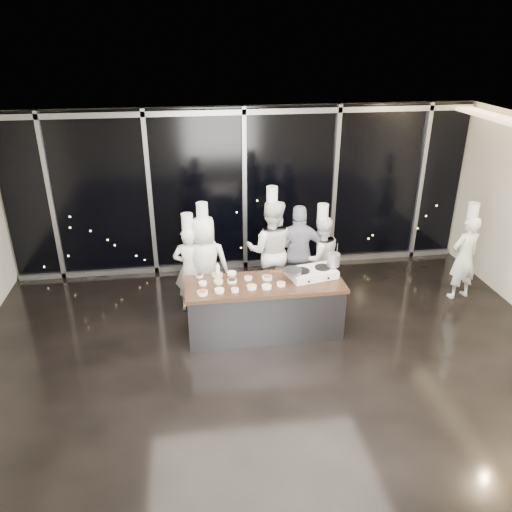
{
  "coord_description": "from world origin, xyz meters",
  "views": [
    {
      "loc": [
        -1.11,
        -5.84,
        4.49
      ],
      "look_at": [
        -0.09,
        1.2,
        1.23
      ],
      "focal_mm": 35.0,
      "sensor_mm": 36.0,
      "label": 1
    }
  ],
  "objects_px": {
    "stove": "(312,273)",
    "guest": "(299,254)",
    "chef_far_left": "(190,268)",
    "chef_right": "(320,257)",
    "chef_side": "(464,256)",
    "chef_left": "(205,263)",
    "frying_pan": "(292,271)",
    "chef_center": "(271,250)",
    "demo_counter": "(264,308)",
    "stock_pot": "(333,260)"
  },
  "relations": [
    {
      "from": "frying_pan",
      "to": "guest",
      "type": "bearing_deg",
      "value": 58.81
    },
    {
      "from": "chef_center",
      "to": "stove",
      "type": "bearing_deg",
      "value": 128.78
    },
    {
      "from": "demo_counter",
      "to": "frying_pan",
      "type": "distance_m",
      "value": 0.75
    },
    {
      "from": "frying_pan",
      "to": "chef_left",
      "type": "distance_m",
      "value": 1.6
    },
    {
      "from": "guest",
      "to": "chef_far_left",
      "type": "bearing_deg",
      "value": 10.22
    },
    {
      "from": "demo_counter",
      "to": "chef_left",
      "type": "distance_m",
      "value": 1.34
    },
    {
      "from": "demo_counter",
      "to": "chef_center",
      "type": "height_order",
      "value": "chef_center"
    },
    {
      "from": "stove",
      "to": "chef_left",
      "type": "relative_size",
      "value": 0.42
    },
    {
      "from": "frying_pan",
      "to": "stock_pot",
      "type": "relative_size",
      "value": 2.59
    },
    {
      "from": "chef_far_left",
      "to": "chef_left",
      "type": "xyz_separation_m",
      "value": [
        0.25,
        0.0,
        0.07
      ]
    },
    {
      "from": "chef_left",
      "to": "chef_center",
      "type": "height_order",
      "value": "chef_center"
    },
    {
      "from": "chef_far_left",
      "to": "chef_right",
      "type": "bearing_deg",
      "value": -167.86
    },
    {
      "from": "chef_left",
      "to": "chef_far_left",
      "type": "bearing_deg",
      "value": 11.48
    },
    {
      "from": "stock_pot",
      "to": "chef_right",
      "type": "xyz_separation_m",
      "value": [
        0.03,
        0.87,
        -0.36
      ]
    },
    {
      "from": "chef_side",
      "to": "chef_left",
      "type": "bearing_deg",
      "value": -17.2
    },
    {
      "from": "chef_center",
      "to": "chef_right",
      "type": "relative_size",
      "value": 1.18
    },
    {
      "from": "chef_center",
      "to": "chef_side",
      "type": "xyz_separation_m",
      "value": [
        3.39,
        -0.48,
        -0.13
      ]
    },
    {
      "from": "chef_far_left",
      "to": "chef_left",
      "type": "relative_size",
      "value": 0.91
    },
    {
      "from": "stove",
      "to": "chef_right",
      "type": "relative_size",
      "value": 0.45
    },
    {
      "from": "frying_pan",
      "to": "chef_right",
      "type": "relative_size",
      "value": 0.3
    },
    {
      "from": "frying_pan",
      "to": "chef_center",
      "type": "height_order",
      "value": "chef_center"
    },
    {
      "from": "stove",
      "to": "chef_center",
      "type": "height_order",
      "value": "chef_center"
    },
    {
      "from": "demo_counter",
      "to": "guest",
      "type": "distance_m",
      "value": 1.36
    },
    {
      "from": "chef_right",
      "to": "chef_side",
      "type": "xyz_separation_m",
      "value": [
        2.53,
        -0.37,
        0.02
      ]
    },
    {
      "from": "chef_far_left",
      "to": "guest",
      "type": "relative_size",
      "value": 1.0
    },
    {
      "from": "frying_pan",
      "to": "chef_center",
      "type": "bearing_deg",
      "value": 84.46
    },
    {
      "from": "stove",
      "to": "guest",
      "type": "distance_m",
      "value": 0.92
    },
    {
      "from": "chef_center",
      "to": "guest",
      "type": "distance_m",
      "value": 0.49
    },
    {
      "from": "chef_side",
      "to": "demo_counter",
      "type": "bearing_deg",
      "value": -3.86
    },
    {
      "from": "frying_pan",
      "to": "guest",
      "type": "xyz_separation_m",
      "value": [
        0.35,
        1.01,
        -0.18
      ]
    },
    {
      "from": "demo_counter",
      "to": "chef_side",
      "type": "bearing_deg",
      "value": 10.24
    },
    {
      "from": "frying_pan",
      "to": "chef_side",
      "type": "distance_m",
      "value": 3.33
    },
    {
      "from": "frying_pan",
      "to": "chef_far_left",
      "type": "height_order",
      "value": "chef_far_left"
    },
    {
      "from": "chef_far_left",
      "to": "chef_right",
      "type": "distance_m",
      "value": 2.3
    },
    {
      "from": "frying_pan",
      "to": "stock_pot",
      "type": "height_order",
      "value": "stock_pot"
    },
    {
      "from": "frying_pan",
      "to": "stock_pot",
      "type": "distance_m",
      "value": 0.72
    },
    {
      "from": "demo_counter",
      "to": "chef_center",
      "type": "xyz_separation_m",
      "value": [
        0.3,
        1.14,
        0.48
      ]
    },
    {
      "from": "stove",
      "to": "frying_pan",
      "type": "height_order",
      "value": "frying_pan"
    },
    {
      "from": "stove",
      "to": "chef_far_left",
      "type": "xyz_separation_m",
      "value": [
        -1.91,
        0.8,
        -0.17
      ]
    },
    {
      "from": "chef_far_left",
      "to": "chef_side",
      "type": "distance_m",
      "value": 4.82
    },
    {
      "from": "chef_far_left",
      "to": "chef_left",
      "type": "bearing_deg",
      "value": -170.71
    },
    {
      "from": "stock_pot",
      "to": "chef_center",
      "type": "relative_size",
      "value": 0.1
    },
    {
      "from": "chef_left",
      "to": "chef_right",
      "type": "bearing_deg",
      "value": -165.33
    },
    {
      "from": "demo_counter",
      "to": "stock_pot",
      "type": "height_order",
      "value": "stock_pot"
    },
    {
      "from": "chef_far_left",
      "to": "demo_counter",
      "type": "bearing_deg",
      "value": 150.24
    },
    {
      "from": "chef_side",
      "to": "guest",
      "type": "bearing_deg",
      "value": -21.19
    },
    {
      "from": "stock_pot",
      "to": "chef_far_left",
      "type": "height_order",
      "value": "chef_far_left"
    },
    {
      "from": "chef_far_left",
      "to": "chef_side",
      "type": "relative_size",
      "value": 0.98
    },
    {
      "from": "chef_right",
      "to": "stove",
      "type": "bearing_deg",
      "value": 55.59
    },
    {
      "from": "demo_counter",
      "to": "chef_left",
      "type": "height_order",
      "value": "chef_left"
    }
  ]
}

